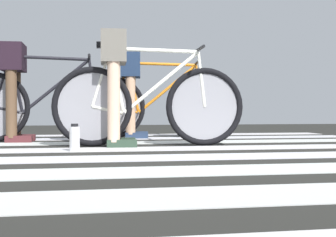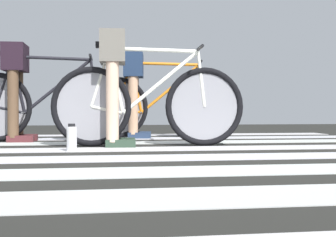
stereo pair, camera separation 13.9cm
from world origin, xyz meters
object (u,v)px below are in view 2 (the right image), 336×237
at_px(cyclist_2_of_3, 16,79).
at_px(bicycle_2_of_3, 47,104).
at_px(cyclist_3_of_3, 134,83).
at_px(water_bottle, 72,138).
at_px(bicycle_3_of_3, 161,105).
at_px(bicycle_1_of_3, 148,104).
at_px(cyclist_1_of_3, 113,72).

bearing_deg(cyclist_2_of_3, bicycle_2_of_3, 0.00).
bearing_deg(cyclist_2_of_3, cyclist_3_of_3, 22.55).
bearing_deg(water_bottle, bicycle_3_of_3, 62.01).
xyz_separation_m(bicycle_2_of_3, cyclist_3_of_3, (0.95, 0.50, 0.26)).
bearing_deg(cyclist_2_of_3, bicycle_1_of_3, -32.10).
distance_m(bicycle_1_of_3, water_bottle, 0.86).
height_order(cyclist_1_of_3, bicycle_3_of_3, cyclist_1_of_3).
bearing_deg(cyclist_3_of_3, bicycle_2_of_3, -145.24).
bearing_deg(water_bottle, bicycle_2_of_3, 103.43).
xyz_separation_m(bicycle_2_of_3, cyclist_2_of_3, (-0.31, 0.01, 0.27)).
distance_m(bicycle_2_of_3, cyclist_3_of_3, 1.10).
bearing_deg(cyclist_3_of_3, water_bottle, -102.17).
height_order(bicycle_1_of_3, cyclist_2_of_3, cyclist_2_of_3).
bearing_deg(bicycle_1_of_3, bicycle_2_of_3, 142.60).
bearing_deg(cyclist_3_of_3, cyclist_2_of_3, -151.62).
height_order(bicycle_3_of_3, cyclist_3_of_3, cyclist_3_of_3).
relative_size(cyclist_1_of_3, cyclist_3_of_3, 1.03).
distance_m(cyclist_1_of_3, cyclist_2_of_3, 1.27).
bearing_deg(cyclist_1_of_3, water_bottle, -121.19).
height_order(cyclist_1_of_3, water_bottle, cyclist_1_of_3).
bearing_deg(cyclist_1_of_3, bicycle_3_of_3, 68.25).
distance_m(cyclist_2_of_3, water_bottle, 1.56).
bearing_deg(cyclist_1_of_3, bicycle_1_of_3, 0.00).
xyz_separation_m(cyclist_1_of_3, cyclist_2_of_3, (-0.97, 0.82, -0.01)).
height_order(bicycle_1_of_3, bicycle_3_of_3, same).
bearing_deg(bicycle_3_of_3, bicycle_2_of_3, -152.84).
distance_m(bicycle_1_of_3, cyclist_1_of_3, 0.42).
bearing_deg(bicycle_1_of_3, cyclist_3_of_3, 94.22).
bearing_deg(water_bottle, cyclist_3_of_3, 70.70).
bearing_deg(bicycle_2_of_3, cyclist_3_of_3, 28.93).
relative_size(bicycle_1_of_3, cyclist_3_of_3, 1.75).
relative_size(bicycle_1_of_3, water_bottle, 7.86).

